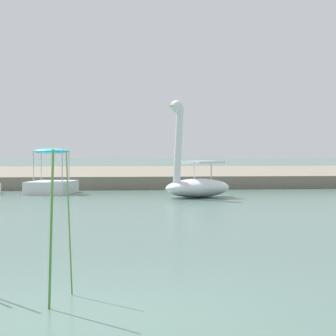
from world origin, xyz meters
The scene contains 4 objects.
ground_plane centered at (0.00, 0.00, 0.00)m, with size 418.00×418.00×0.00m, color #47665B.
shore_bank_far centered at (0.00, 32.95, 0.26)m, with size 154.36×22.67×0.53m, color slate.
swan_boat centered at (3.78, 16.54, 0.53)m, with size 2.75×2.22×3.21m.
pedal_boat_cyan centered at (-1.11, 19.40, 0.46)m, with size 1.96×2.58×1.65m.
Camera 1 is at (0.04, -6.46, 1.49)m, focal length 74.79 mm.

